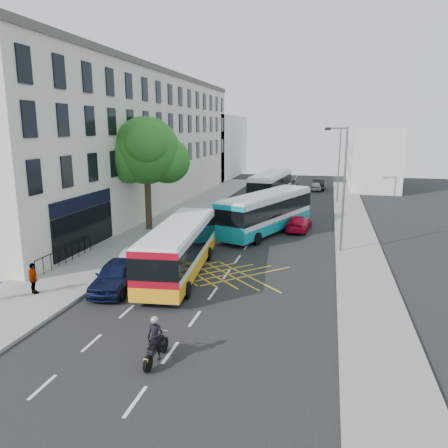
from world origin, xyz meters
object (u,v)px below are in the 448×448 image
Objects in this scene: bus_near at (179,248)px; motorbike at (156,341)px; red_hatchback at (299,223)px; parked_car_blue at (117,275)px; distant_car_silver at (316,186)px; parked_car_silver at (136,263)px; lamp_far at (338,161)px; pedestrian_far at (33,278)px; distant_car_grey at (288,185)px; street_tree at (146,151)px; bus_far at (271,186)px; lamp_near at (343,183)px; distant_car_dark at (320,184)px; bus_mid at (267,212)px.

motorbike is (2.30, -9.14, -0.71)m from bus_near.
parked_car_blue is at bearing 67.83° from red_hatchback.
parked_car_blue is 1.24× the size of distant_car_silver.
parked_car_silver is 1.05× the size of red_hatchback.
pedestrian_far is at bearing -114.92° from lamp_far.
street_tree is at bearing -108.54° from distant_car_grey.
distant_car_grey is at bearing 9.76° from distant_car_silver.
street_tree is 0.77× the size of bus_far.
bus_far is at bearing 60.77° from distant_car_silver.
lamp_near is 1.82× the size of distant_car_dark.
motorbike is 21.79m from red_hatchback.
bus_near is (-8.76, -26.57, -3.10)m from lamp_far.
parked_car_silver is at bearing -95.42° from bus_mid.
pedestrian_far is (-14.58, -11.38, -3.69)m from lamp_near.
bus_far is at bearing 109.81° from lamp_near.
lamp_near is at bearing 92.63° from distant_car_silver.
distant_car_dark is at bearing 101.13° from lamp_far.
parked_car_silver is 2.80× the size of pedestrian_far.
red_hatchback is at bearing 47.14° from bus_mid.
red_hatchback is (11.68, 2.84, -5.69)m from street_tree.
red_hatchback is at bearing 117.56° from lamp_near.
lamp_far is 1.82× the size of distant_car_dark.
parked_car_blue reaches higher than distant_car_grey.
lamp_near reaches higher than pedestrian_far.
lamp_near is 7.72m from bus_mid.
bus_mid reaches higher than distant_car_silver.
distant_car_dark is (5.15, 10.45, -0.93)m from bus_far.
bus_near is 26.62m from bus_far.
lamp_far is 11.15m from distant_car_grey.
red_hatchback is 23.45m from distant_car_silver.
motorbike reaches higher than pedestrian_far.
bus_far reaches higher than parked_car_blue.
parked_car_silver is at bearing 79.67° from distant_car_dark.
red_hatchback is 22.89m from distant_car_grey.
lamp_far is 36.49m from motorbike.
lamp_near is at bearing -19.73° from bus_mid.
pedestrian_far is (0.13, -14.35, -5.37)m from street_tree.
bus_far is at bearing 80.79° from bus_near.
pedestrian_far is (-11.55, -17.19, 0.32)m from red_hatchback.
street_tree reaches higher than distant_car_grey.
lamp_far reaches higher than pedestrian_far.
bus_near reaches higher than motorbike.
bus_near is 7.57m from pedestrian_far.
bus_far reaches higher than distant_car_dark.
bus_near is 0.92× the size of bus_mid.
red_hatchback is at bearing -93.22° from pedestrian_far.
distant_car_dark is (0.43, 1.19, 0.11)m from distant_car_silver.
bus_far is 2.75× the size of red_hatchback.
bus_near is 13.67m from red_hatchback.
bus_mid is 18.37m from pedestrian_far.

